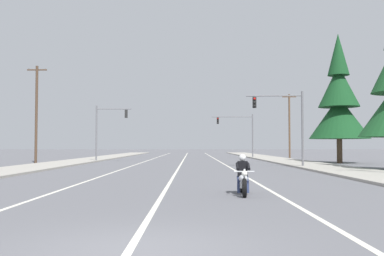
# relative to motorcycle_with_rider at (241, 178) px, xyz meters

# --- Properties ---
(ground_plane) EXTENTS (400.00, 400.00, 0.00)m
(ground_plane) POSITION_rel_motorcycle_with_rider_xyz_m (-2.82, -8.15, -0.59)
(ground_plane) COLOR #5B5B60
(lane_stripe_center) EXTENTS (0.16, 100.00, 0.01)m
(lane_stripe_center) POSITION_rel_motorcycle_with_rider_xyz_m (-2.90, 36.85, -0.58)
(lane_stripe_center) COLOR beige
(lane_stripe_center) RESTS_ON ground
(lane_stripe_left) EXTENTS (0.16, 100.00, 0.01)m
(lane_stripe_left) POSITION_rel_motorcycle_with_rider_xyz_m (-7.05, 36.85, -0.58)
(lane_stripe_left) COLOR beige
(lane_stripe_left) RESTS_ON ground
(lane_stripe_right) EXTENTS (0.16, 100.00, 0.01)m
(lane_stripe_right) POSITION_rel_motorcycle_with_rider_xyz_m (1.23, 36.85, -0.58)
(lane_stripe_right) COLOR beige
(lane_stripe_right) RESTS_ON ground
(sidewalk_kerb_right) EXTENTS (4.40, 110.00, 0.14)m
(sidewalk_kerb_right) POSITION_rel_motorcycle_with_rider_xyz_m (8.60, 31.85, -0.52)
(sidewalk_kerb_right) COLOR #9E998E
(sidewalk_kerb_right) RESTS_ON ground
(sidewalk_kerb_left) EXTENTS (4.40, 110.00, 0.14)m
(sidewalk_kerb_left) POSITION_rel_motorcycle_with_rider_xyz_m (-14.24, 31.85, -0.52)
(sidewalk_kerb_left) COLOR #9E998E
(sidewalk_kerb_left) RESTS_ON ground
(motorcycle_with_rider) EXTENTS (0.70, 2.19, 1.46)m
(motorcycle_with_rider) POSITION_rel_motorcycle_with_rider_xyz_m (0.00, 0.00, 0.00)
(motorcycle_with_rider) COLOR black
(motorcycle_with_rider) RESTS_ON ground
(traffic_signal_near_right) EXTENTS (4.65, 0.42, 6.20)m
(traffic_signal_near_right) POSITION_rel_motorcycle_with_rider_xyz_m (5.84, 19.34, 3.50)
(traffic_signal_near_right) COLOR slate
(traffic_signal_near_right) RESTS_ON ground
(traffic_signal_near_left) EXTENTS (3.92, 0.47, 6.20)m
(traffic_signal_near_left) POSITION_rel_motorcycle_with_rider_xyz_m (-11.33, 31.90, 3.45)
(traffic_signal_near_left) COLOR slate
(traffic_signal_near_left) RESTS_ON ground
(traffic_signal_mid_right) EXTENTS (5.86, 0.40, 6.20)m
(traffic_signal_mid_right) POSITION_rel_motorcycle_with_rider_xyz_m (5.01, 44.90, 3.57)
(traffic_signal_mid_right) COLOR slate
(traffic_signal_mid_right) RESTS_ON ground
(utility_pole_left_near) EXTENTS (1.98, 0.26, 9.80)m
(utility_pole_left_near) POSITION_rel_motorcycle_with_rider_xyz_m (-17.47, 27.39, 4.51)
(utility_pole_left_near) COLOR #4C3828
(utility_pole_left_near) RESTS_ON ground
(utility_pole_right_far) EXTENTS (1.98, 0.26, 9.12)m
(utility_pole_right_far) POSITION_rel_motorcycle_with_rider_xyz_m (12.05, 45.40, 4.17)
(utility_pole_right_far) COLOR brown
(utility_pole_right_far) RESTS_ON ground
(conifer_tree_right_verge_far) EXTENTS (6.01, 6.01, 13.23)m
(conifer_tree_right_verge_far) POSITION_rel_motorcycle_with_rider_xyz_m (13.09, 27.84, 5.48)
(conifer_tree_right_verge_far) COLOR #4C3828
(conifer_tree_right_verge_far) RESTS_ON ground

